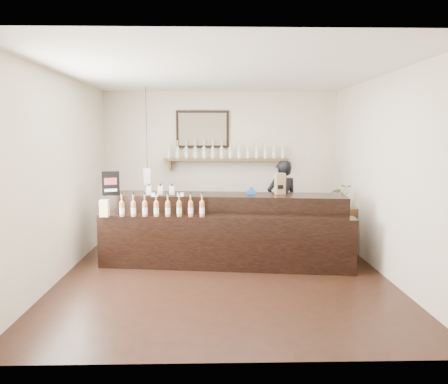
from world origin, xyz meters
TOP-DOWN VIEW (x-y plane):
  - ground at (0.00, 0.00)m, footprint 5.00×5.00m
  - room_shell at (0.00, 0.00)m, footprint 5.00×5.00m
  - back_wall_decor at (-0.14, 2.37)m, footprint 2.66×0.96m
  - counter at (0.02, 0.56)m, footprint 3.80×1.46m
  - promo_sign at (-1.72, 0.62)m, footprint 0.25×0.12m
  - paper_bag at (0.90, 0.70)m, footprint 0.17×0.14m
  - tape_dispenser at (0.45, 0.68)m, footprint 0.14×0.06m
  - side_cabinet at (2.00, 1.18)m, footprint 0.52×0.61m
  - potted_plant at (2.00, 1.18)m, footprint 0.36×0.32m
  - shopkeeper at (1.07, 1.55)m, footprint 0.71×0.55m

SIDE VIEW (x-z plane):
  - ground at x=0.00m, z-range 0.00..0.00m
  - side_cabinet at x=2.00m, z-range 0.00..0.76m
  - counter at x=0.02m, z-range -0.12..1.10m
  - shopkeeper at x=1.07m, z-range 0.00..1.73m
  - potted_plant at x=2.00m, z-range 0.76..1.15m
  - tape_dispenser at x=0.45m, z-range 1.03..1.15m
  - paper_bag at x=0.90m, z-range 1.05..1.37m
  - promo_sign at x=-1.72m, z-range 1.05..1.42m
  - room_shell at x=0.00m, z-range -0.80..4.20m
  - back_wall_decor at x=-0.14m, z-range 0.91..2.60m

